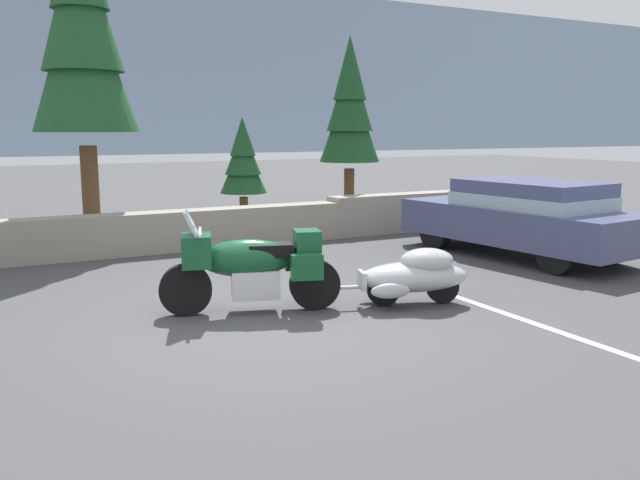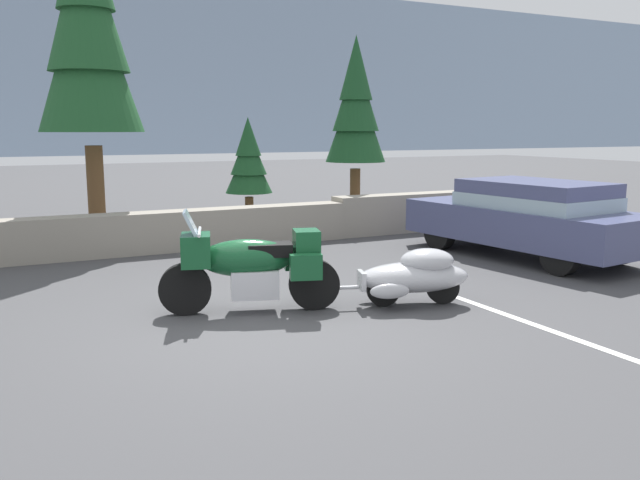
# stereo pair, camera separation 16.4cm
# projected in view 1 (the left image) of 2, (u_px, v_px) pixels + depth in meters

# --- Properties ---
(ground_plane) EXTENTS (80.00, 80.00, 0.00)m
(ground_plane) POSITION_uv_depth(u_px,v_px,m) (254.00, 325.00, 7.99)
(ground_plane) COLOR #424244
(stone_guard_wall) EXTENTS (24.00, 0.58, 0.87)m
(stone_guard_wall) POSITION_uv_depth(u_px,v_px,m) (170.00, 230.00, 12.76)
(stone_guard_wall) COLOR gray
(stone_guard_wall) RESTS_ON ground
(touring_motorcycle) EXTENTS (2.25, 1.15, 1.33)m
(touring_motorcycle) POSITION_uv_depth(u_px,v_px,m) (250.00, 265.00, 8.44)
(touring_motorcycle) COLOR black
(touring_motorcycle) RESTS_ON ground
(car_shaped_trailer) EXTENTS (2.21, 1.12, 0.76)m
(car_shaped_trailer) POSITION_uv_depth(u_px,v_px,m) (414.00, 274.00, 8.85)
(car_shaped_trailer) COLOR black
(car_shaped_trailer) RESTS_ON ground
(sedan_at_right_edge) EXTENTS (2.32, 4.68, 1.41)m
(sedan_at_right_edge) POSITION_uv_depth(u_px,v_px,m) (523.00, 215.00, 12.14)
(sedan_at_right_edge) COLOR black
(sedan_at_right_edge) RESTS_ON ground
(pine_tree_tall) EXTENTS (1.99, 1.99, 6.96)m
(pine_tree_tall) POSITION_uv_depth(u_px,v_px,m) (81.00, 21.00, 12.63)
(pine_tree_tall) COLOR brown
(pine_tree_tall) RESTS_ON ground
(pine_tree_secondary) EXTENTS (1.51, 1.51, 4.63)m
(pine_tree_secondary) POSITION_uv_depth(u_px,v_px,m) (350.00, 106.00, 16.61)
(pine_tree_secondary) COLOR brown
(pine_tree_secondary) RESTS_ON ground
(pine_tree_far_right) EXTENTS (1.10, 1.10, 2.61)m
(pine_tree_far_right) POSITION_uv_depth(u_px,v_px,m) (243.00, 159.00, 15.44)
(pine_tree_far_right) COLOR brown
(pine_tree_far_right) RESTS_ON ground
(parking_stripe_marker) EXTENTS (0.12, 3.60, 0.01)m
(parking_stripe_marker) POSITION_uv_depth(u_px,v_px,m) (532.00, 322.00, 8.06)
(parking_stripe_marker) COLOR silver
(parking_stripe_marker) RESTS_ON ground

